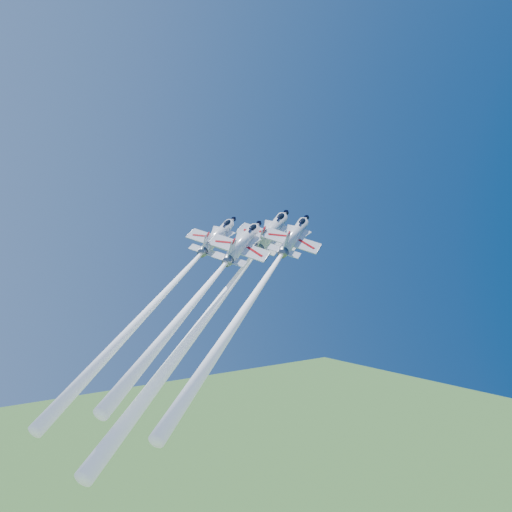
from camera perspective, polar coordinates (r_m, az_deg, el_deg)
jet_lead at (r=83.16m, az=-3.17°, el=-3.75°), size 38.37×33.82×42.99m
jet_left at (r=80.59m, az=-8.76°, el=-3.27°), size 31.11×27.38×34.65m
jet_right at (r=79.53m, az=0.21°, el=-3.38°), size 32.53×28.51×35.70m
jet_slot at (r=79.55m, az=-5.08°, el=-3.18°), size 29.36×25.22×30.79m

